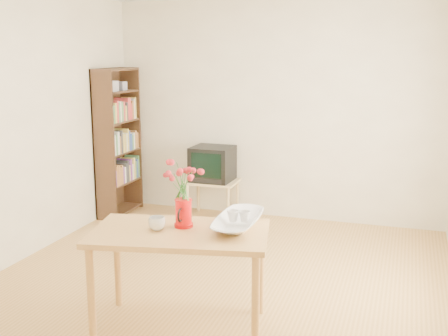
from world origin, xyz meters
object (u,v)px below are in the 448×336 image
(table, at_px, (180,243))
(bowl, at_px, (238,198))
(mug, at_px, (157,223))
(pitcher, at_px, (184,214))
(television, at_px, (213,163))

(table, xyz_separation_m, bowl, (0.37, 0.23, 0.31))
(bowl, bearing_deg, table, -147.95)
(mug, relative_size, bowl, 0.27)
(pitcher, distance_m, mug, 0.21)
(mug, bearing_deg, pitcher, -159.76)
(pitcher, height_order, television, pitcher)
(table, relative_size, pitcher, 6.37)
(table, bearing_deg, television, 93.17)
(bowl, bearing_deg, pitcher, -160.91)
(table, bearing_deg, pitcher, 83.45)
(bowl, bearing_deg, mug, -153.70)
(television, bearing_deg, pitcher, -73.77)
(table, bearing_deg, bowl, 20.66)
(pitcher, height_order, bowl, bowl)
(mug, bearing_deg, television, -99.19)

